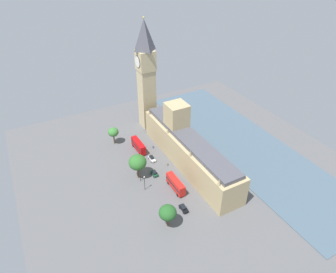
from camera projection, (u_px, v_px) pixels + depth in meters
The scene contains 18 objects.
ground_plane at pixel (184, 165), 126.09m from camera, with size 129.42×129.42×0.00m, color #565659.
river_thames at pixel (243, 144), 138.40m from camera, with size 34.02×116.48×0.25m, color #475B6B.
parliament_building at pixel (187, 147), 123.92m from camera, with size 11.70×59.42×23.31m.
clock_tower at pixel (146, 75), 137.62m from camera, with size 7.73×7.73×52.48m.
double_decker_bus_corner at pixel (138, 146), 133.25m from camera, with size 2.72×10.52×4.75m.
car_white_trailing at pixel (152, 158), 128.37m from camera, with size 2.00×4.35×1.74m.
car_dark_green_opposite_hall at pixel (154, 173), 120.48m from camera, with size 2.01×4.07×1.74m.
double_decker_bus_leading at pixel (176, 184), 112.75m from camera, with size 2.69×10.51×4.75m.
car_black_by_river_gate at pixel (184, 208), 105.01m from camera, with size 1.89×4.03×1.74m.
pedestrian_kerbside at pixel (167, 164), 125.42m from camera, with size 0.71×0.65×1.71m.
pedestrian_under_trees at pixel (183, 186), 114.78m from camera, with size 0.54×0.63×1.56m.
pedestrian_near_tower at pixel (153, 147), 135.65m from camera, with size 0.43×0.54×1.52m.
plane_tree_far_end at pixel (138, 162), 115.67m from camera, with size 6.97×6.97×10.50m.
plane_tree_midblock at pixel (168, 213), 96.24m from camera, with size 5.84×5.84×8.86m.
plane_tree_slot_10 at pixel (113, 132), 135.71m from camera, with size 4.82×4.82×8.31m.
plane_tree_slot_11 at pixel (137, 164), 115.67m from camera, with size 5.63×5.63×9.46m.
street_lamp_slot_12 at pixel (144, 181), 111.47m from camera, with size 0.56×0.56×6.54m.
street_lamp_slot_13 at pixel (140, 172), 115.38m from camera, with size 0.56×0.56×6.70m.
Camera 1 is at (52.45, 82.88, 80.44)m, focal length 32.10 mm.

